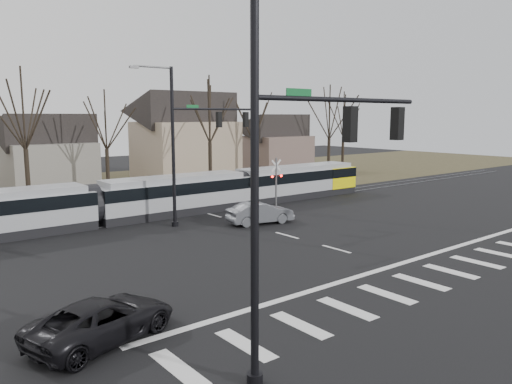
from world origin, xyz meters
TOP-DOWN VIEW (x-y plane):
  - ground at (0.00, 0.00)m, footprint 140.00×140.00m
  - grass_verge at (0.00, 32.00)m, footprint 140.00×28.00m
  - crosswalk at (0.00, -4.00)m, footprint 27.00×2.60m
  - stop_line at (0.00, -1.80)m, footprint 28.00×0.35m
  - lane_dashes at (0.00, 16.00)m, footprint 0.18×30.00m
  - rail_pair at (0.00, 15.80)m, footprint 90.00×1.52m
  - tram at (-2.15, 16.00)m, footprint 37.32×2.77m
  - sedan at (0.86, 9.63)m, footprint 3.39×5.12m
  - suv at (-14.17, -0.89)m, footprint 4.98×6.19m
  - signal_pole_near_left at (-10.41, -6.00)m, footprint 9.28×0.44m
  - signal_pole_far at (-2.41, 12.50)m, footprint 9.28×0.44m
  - rail_crossing_signal at (5.00, 12.79)m, footprint 1.08×0.36m
  - tree_row at (2.00, 26.00)m, footprint 59.20×7.20m
  - house_b at (-5.00, 36.00)m, footprint 8.64×7.56m
  - house_c at (9.00, 33.00)m, footprint 10.80×8.64m
  - house_d at (24.00, 35.00)m, footprint 8.64×7.56m

SIDE VIEW (x-z plane):
  - ground at x=0.00m, z-range 0.00..0.00m
  - grass_verge at x=0.00m, z-range 0.00..0.01m
  - crosswalk at x=0.00m, z-range 0.00..0.01m
  - stop_line at x=0.00m, z-range 0.00..0.01m
  - lane_dashes at x=0.00m, z-range 0.00..0.01m
  - rail_pair at x=0.00m, z-range 0.00..0.06m
  - suv at x=-14.17m, z-range 0.00..1.37m
  - sedan at x=0.86m, z-range 0.00..1.48m
  - tram at x=-2.15m, z-range 0.13..2.96m
  - rail_crossing_signal at x=5.00m, z-range -0.11..3.89m
  - house_b at x=-5.00m, z-range 0.14..7.79m
  - house_d at x=24.00m, z-range 0.14..7.79m
  - tree_row at x=2.00m, z-range 0.00..10.00m
  - house_c at x=9.00m, z-range 0.18..10.28m
  - signal_pole_near_left at x=-10.41m, z-range 0.60..10.80m
  - signal_pole_far at x=-2.41m, z-range 0.60..10.80m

